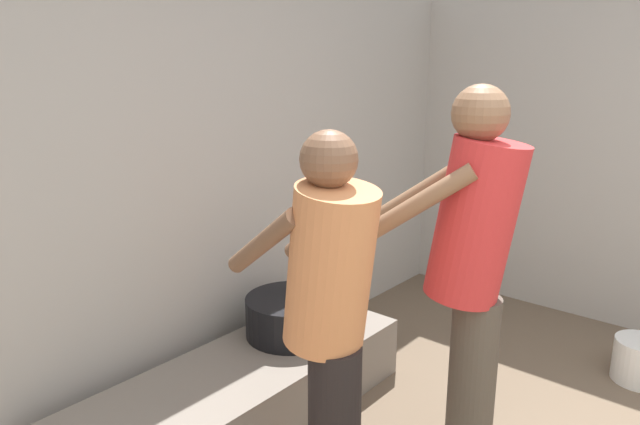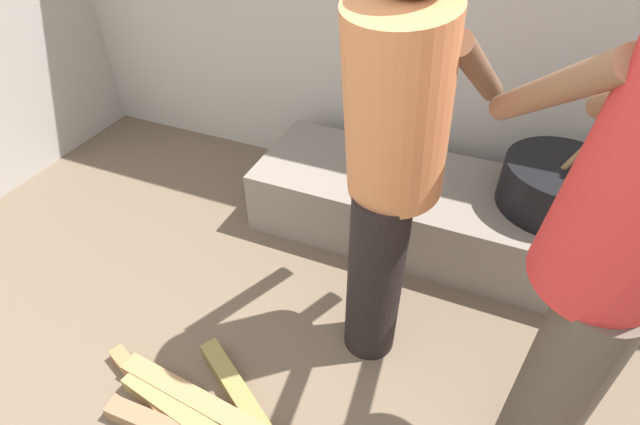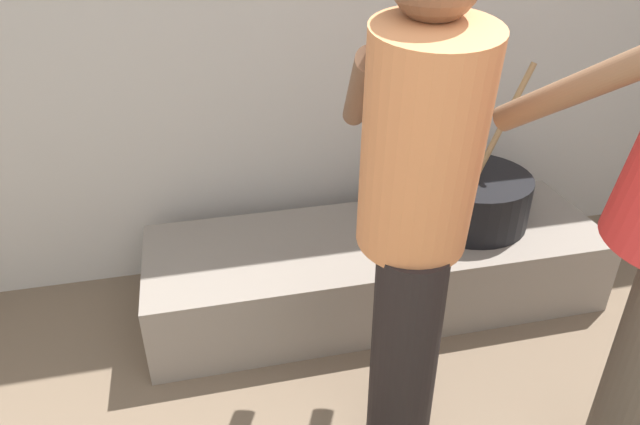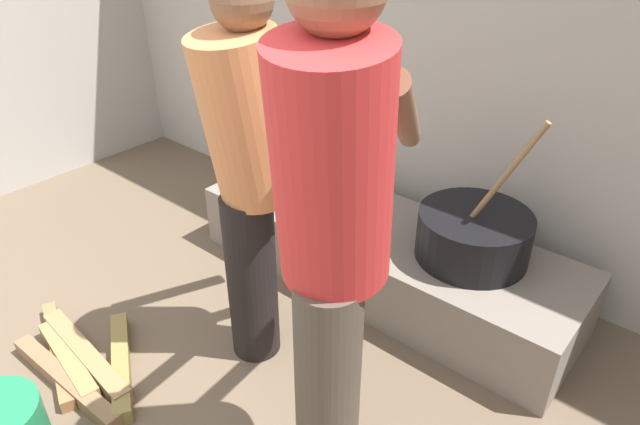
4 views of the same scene
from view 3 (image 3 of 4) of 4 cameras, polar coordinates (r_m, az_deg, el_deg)
block_enclosure_rear at (r=2.58m, az=3.58°, el=18.76°), size 5.16×0.20×2.19m
hearth_ledge at (r=2.48m, az=5.48°, el=-5.48°), size 1.87×0.60×0.32m
cooking_pot_main at (r=2.52m, az=14.66°, el=1.43°), size 0.48×0.48×0.66m
cook_in_orange_shirt at (r=1.52m, az=9.43°, el=0.87°), size 0.44×0.69×1.52m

